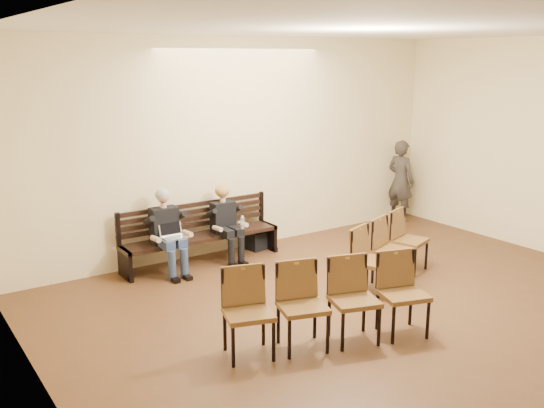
{
  "coord_description": "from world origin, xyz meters",
  "views": [
    {
      "loc": [
        -5.15,
        -3.52,
        3.17
      ],
      "look_at": [
        -0.03,
        4.05,
        0.95
      ],
      "focal_mm": 40.0,
      "sensor_mm": 36.0,
      "label": 1
    }
  ],
  "objects": [
    {
      "name": "chair_row_back",
      "position": [
        -1.1,
        1.34,
        0.49
      ],
      "size": [
        2.41,
        1.21,
        0.97
      ],
      "primitive_type": "cube",
      "rotation": [
        0.0,
        0.0,
        -0.3
      ],
      "color": "brown",
      "rests_on": "ground"
    },
    {
      "name": "bag",
      "position": [
        0.17,
        4.75,
        0.15
      ],
      "size": [
        0.45,
        0.34,
        0.3
      ],
      "primitive_type": "cube",
      "rotation": [
        0.0,
        0.0,
        0.16
      ],
      "color": "black",
      "rests_on": "ground"
    },
    {
      "name": "room_walls",
      "position": [
        0.0,
        0.79,
        2.54
      ],
      "size": [
        8.02,
        10.01,
        3.51
      ],
      "color": "beige",
      "rests_on": "ground"
    },
    {
      "name": "seated_woman",
      "position": [
        -0.58,
        4.53,
        0.54
      ],
      "size": [
        0.46,
        0.64,
        1.07
      ],
      "primitive_type": null,
      "color": "black",
      "rests_on": "ground"
    },
    {
      "name": "water_bottle",
      "position": [
        -0.45,
        4.26,
        0.56
      ],
      "size": [
        0.07,
        0.07,
        0.21
      ],
      "primitive_type": "cylinder",
      "rotation": [
        0.0,
        0.0,
        0.08
      ],
      "color": "silver",
      "rests_on": "bench"
    },
    {
      "name": "chair_row_front",
      "position": [
        0.91,
        2.36,
        0.47
      ],
      "size": [
        1.76,
        1.04,
        0.94
      ],
      "primitive_type": "cube",
      "rotation": [
        0.0,
        0.0,
        0.34
      ],
      "color": "brown",
      "rests_on": "ground"
    },
    {
      "name": "laptop",
      "position": [
        -1.56,
        4.35,
        0.58
      ],
      "size": [
        0.37,
        0.3,
        0.26
      ],
      "primitive_type": "cube",
      "rotation": [
        0.0,
        0.0,
        -0.08
      ],
      "color": "silver",
      "rests_on": "bench"
    },
    {
      "name": "ground",
      "position": [
        0.0,
        0.0,
        0.0
      ],
      "size": [
        10.0,
        10.0,
        0.0
      ],
      "primitive_type": "plane",
      "color": "#53301C",
      "rests_on": "ground"
    },
    {
      "name": "passerby",
      "position": [
        3.5,
        4.75,
        0.92
      ],
      "size": [
        0.55,
        0.74,
        1.84
      ],
      "primitive_type": "imported",
      "rotation": [
        0.0,
        0.0,
        1.74
      ],
      "color": "#342F2B",
      "rests_on": "ground"
    },
    {
      "name": "seated_man",
      "position": [
        -1.6,
        4.53,
        0.61
      ],
      "size": [
        0.51,
        0.7,
        1.22
      ],
      "primitive_type": null,
      "color": "black",
      "rests_on": "ground"
    },
    {
      "name": "bench",
      "position": [
        -0.97,
        4.65,
        0.23
      ],
      "size": [
        2.6,
        0.9,
        0.45
      ],
      "primitive_type": "cube",
      "color": "black",
      "rests_on": "ground"
    }
  ]
}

